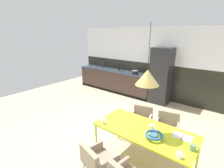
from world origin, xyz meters
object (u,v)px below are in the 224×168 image
at_px(armchair_facing_counter, 167,125).
at_px(mug_wide_latte, 104,121).
at_px(fruit_bowl, 154,135).
at_px(mug_dark_espresso, 193,148).
at_px(armchair_near_window, 142,117).
at_px(bottle_vinegar_dark, 103,65).
at_px(pendant_lamp_over_table_near, 147,77).
at_px(open_book, 183,137).
at_px(mug_short_terracotta, 180,155).
at_px(armchair_far_side, 96,159).
at_px(mug_glass_clear, 152,127).
at_px(bottle_wine_green, 119,67).
at_px(cooking_pot, 135,72).
at_px(dining_table, 145,132).
at_px(refrigerator_column, 161,76).

bearing_deg(armchair_facing_counter, mug_wide_latte, 42.73).
height_order(fruit_bowl, mug_dark_espresso, mug_dark_espresso).
height_order(armchair_near_window, fruit_bowl, fruit_bowl).
relative_size(bottle_vinegar_dark, pendant_lamp_over_table_near, 0.27).
relative_size(open_book, mug_short_terracotta, 2.59).
height_order(armchair_far_side, pendant_lamp_over_table_near, pendant_lamp_over_table_near).
distance_m(armchair_near_window, mug_wide_latte, 1.24).
bearing_deg(mug_glass_clear, bottle_wine_green, 133.78).
xyz_separation_m(cooking_pot, pendant_lamp_over_table_near, (1.99, -3.03, 0.76)).
relative_size(fruit_bowl, mug_glass_clear, 2.42).
distance_m(mug_glass_clear, pendant_lamp_over_table_near, 0.94).
relative_size(fruit_bowl, pendant_lamp_over_table_near, 0.31).
height_order(armchair_near_window, pendant_lamp_over_table_near, pendant_lamp_over_table_near).
relative_size(mug_dark_espresso, mug_short_terracotta, 1.11).
height_order(open_book, mug_glass_clear, mug_glass_clear).
height_order(armchair_near_window, mug_short_terracotta, mug_short_terracotta).
bearing_deg(armchair_near_window, bottle_wine_green, -58.55).
distance_m(dining_table, bottle_wine_green, 4.26).
distance_m(armchair_far_side, mug_glass_clear, 1.10).
distance_m(armchair_facing_counter, armchair_near_window, 0.63).
distance_m(mug_glass_clear, mug_dark_espresso, 0.74).
distance_m(fruit_bowl, mug_short_terracotta, 0.51).
bearing_deg(fruit_bowl, armchair_near_window, 126.74).
bearing_deg(bottle_vinegar_dark, dining_table, -40.14).
relative_size(cooking_pot, bottle_wine_green, 0.79).
bearing_deg(open_book, pendant_lamp_over_table_near, -159.99).
distance_m(armchair_facing_counter, cooking_pot, 3.03).
xyz_separation_m(dining_table, mug_short_terracotta, (0.70, -0.33, 0.09)).
bearing_deg(dining_table, armchair_near_window, 120.77).
distance_m(dining_table, mug_wide_latte, 0.78).
distance_m(armchair_far_side, bottle_vinegar_dark, 5.34).
height_order(fruit_bowl, mug_short_terracotta, same).
height_order(open_book, cooking_pot, cooking_pot).
distance_m(dining_table, armchair_near_window, 1.05).
xyz_separation_m(refrigerator_column, cooking_pot, (-1.01, -0.06, -0.01)).
relative_size(dining_table, mug_wide_latte, 14.05).
bearing_deg(pendant_lamp_over_table_near, armchair_far_side, -116.79).
xyz_separation_m(open_book, cooking_pot, (-2.59, 2.81, 0.21)).
xyz_separation_m(mug_dark_espresso, bottle_wine_green, (-3.66, 3.21, 0.22)).
bearing_deg(open_book, dining_table, -162.52).
xyz_separation_m(dining_table, bottle_wine_green, (-2.85, 3.15, 0.31)).
height_order(armchair_near_window, open_book, open_book).
bearing_deg(cooking_pot, pendant_lamp_over_table_near, -56.69).
relative_size(refrigerator_column, bottle_vinegar_dark, 7.39).
height_order(fruit_bowl, open_book, fruit_bowl).
xyz_separation_m(refrigerator_column, mug_dark_espresso, (1.79, -3.11, -0.17)).
height_order(armchair_facing_counter, armchair_near_window, armchair_facing_counter).
distance_m(dining_table, mug_glass_clear, 0.15).
bearing_deg(mug_dark_espresso, fruit_bowl, -172.45).
xyz_separation_m(mug_wide_latte, mug_dark_espresso, (1.52, 0.24, -0.00)).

